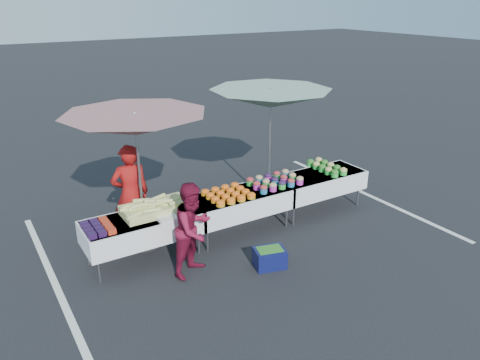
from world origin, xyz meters
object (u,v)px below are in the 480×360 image
umbrella_right (271,99)px  vendor (131,194)px  customer (193,229)px  storage_bin (270,257)px  umbrella_left (136,125)px  table_right (318,182)px  table_center (240,202)px  table_left (143,227)px

umbrella_right → vendor: bearing=-179.3°
customer → storage_bin: (1.06, -0.49, -0.57)m
vendor → customer: vendor is taller
vendor → customer: (0.44, -1.44, -0.14)m
umbrella_left → storage_bin: umbrella_left is taller
table_right → vendor: (-3.53, 0.69, 0.29)m
customer → umbrella_left: bearing=83.0°
table_center → vendor: (-1.73, 0.69, 0.29)m
table_right → table_left: bearing=180.0°
table_center → customer: bearing=-149.7°
table_center → table_right: same height
table_left → umbrella_right: 3.40m
table_right → umbrella_right: umbrella_right is taller
umbrella_left → umbrella_right: 2.80m
table_right → umbrella_right: 1.85m
umbrella_left → storage_bin: size_ratio=4.62×
table_right → storage_bin: size_ratio=3.38×
table_right → vendor: size_ratio=1.07×
umbrella_left → vendor: bearing=105.4°
table_center → umbrella_right: bearing=32.8°
table_left → umbrella_left: bearing=68.8°
storage_bin → table_center: bearing=95.1°
vendor → umbrella_left: size_ratio=0.69×
table_right → customer: size_ratio=1.27×
customer → storage_bin: size_ratio=2.67×
table_right → umbrella_right: bearing=132.5°
customer → table_left: bearing=100.1°
umbrella_left → umbrella_right: umbrella_right is taller
table_left → table_right: size_ratio=1.00×
umbrella_right → storage_bin: bearing=-124.6°
table_left → umbrella_right: bearing=14.0°
customer → umbrella_right: (2.41, 1.48, 1.42)m
vendor → customer: 1.52m
umbrella_left → umbrella_right: (2.78, 0.33, 0.04)m
vendor → storage_bin: vendor is taller
vendor → table_right: bearing=174.0°
vendor → umbrella_left: 1.28m
table_right → table_center: bearing=180.0°
table_right → customer: bearing=-166.3°
table_right → umbrella_left: size_ratio=0.73×
umbrella_left → storage_bin: bearing=-49.0°
storage_bin → umbrella_right: bearing=70.7°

